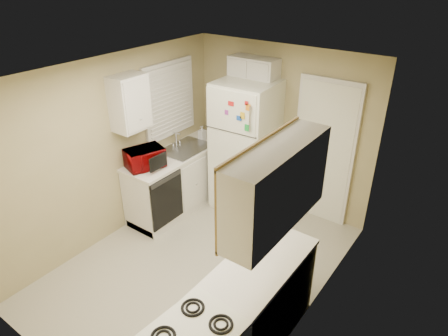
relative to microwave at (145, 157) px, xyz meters
The scene contains 18 objects.
floor 1.58m from the microwave, 13.93° to the right, with size 3.80×3.80×0.00m, color beige.
ceiling 1.80m from the microwave, 13.93° to the right, with size 3.80×3.80×0.00m, color white.
wall_left 0.41m from the microwave, 131.24° to the right, with size 3.80×3.80×0.00m, color tan.
wall_right 2.57m from the microwave, ahead, with size 3.80×3.80×0.00m, color tan.
wall_back 1.99m from the microwave, 54.54° to the left, with size 2.80×2.80×0.00m, color tan.
wall_front 2.47m from the microwave, 62.24° to the right, with size 2.80×2.80×0.00m, color tan.
left_counter 0.86m from the microwave, 85.35° to the left, with size 0.60×1.80×0.90m, color silver.
dishwasher 0.66m from the microwave, ahead, with size 0.03×0.58×0.72m, color black.
sink 0.79m from the microwave, 86.26° to the left, with size 0.54×0.74×0.16m, color gray.
microwave is the anchor object (origin of this frame).
soap_bottle 1.18m from the microwave, 88.39° to the left, with size 0.10×0.10×0.22m, color silver.
window_blinds 0.97m from the microwave, 105.35° to the left, with size 0.10×0.98×1.08m, color silver.
upper_cabinet_left 0.76m from the microwave, 146.92° to the right, with size 0.30×0.45×0.70m, color silver.
refrigerator 1.47m from the microwave, 56.51° to the left, with size 0.79×0.77×1.93m, color white.
cabinet_over_fridge 1.90m from the microwave, 62.89° to the left, with size 0.70×0.30×0.40m, color silver.
interior_door 2.43m from the microwave, 40.41° to the left, with size 0.86×0.06×2.08m, color white.
right_counter 2.57m from the microwave, 25.75° to the right, with size 0.60×2.00×0.90m, color silver.
upper_cabinet_right 2.63m from the microwave, 18.11° to the right, with size 0.30×1.20×0.70m, color silver.
Camera 1 is at (2.50, -2.94, 3.40)m, focal length 32.00 mm.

